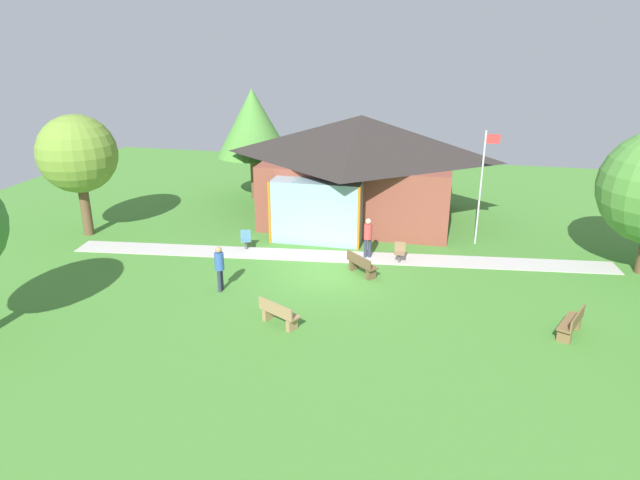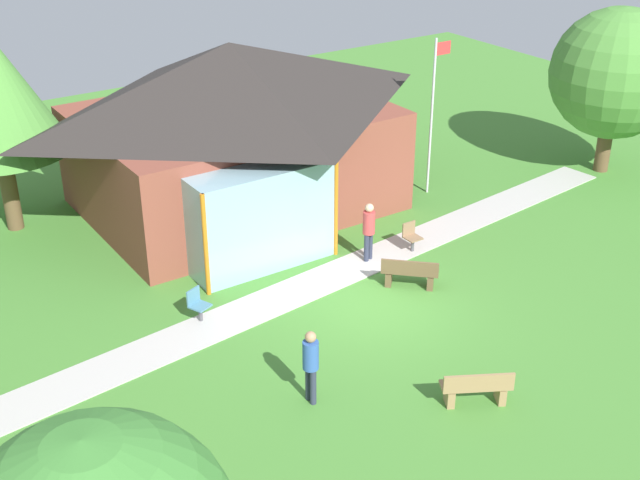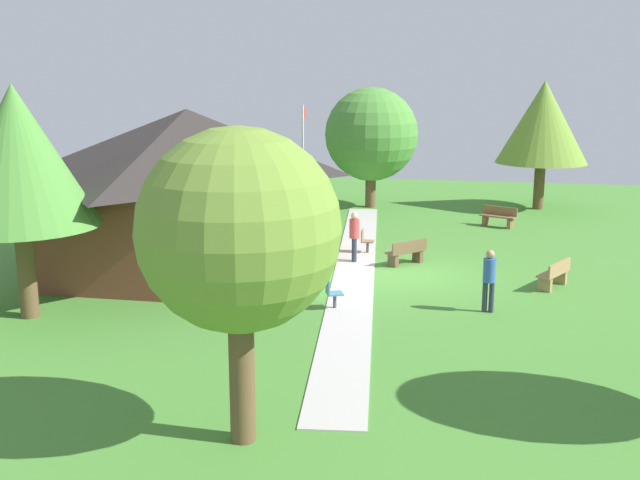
{
  "view_description": "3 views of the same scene",
  "coord_description": "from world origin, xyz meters",
  "px_view_note": "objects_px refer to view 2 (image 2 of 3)",
  "views": [
    {
      "loc": [
        4.18,
        -19.81,
        8.96
      ],
      "look_at": [
        -0.54,
        1.08,
        1.02
      ],
      "focal_mm": 31.43,
      "sensor_mm": 36.0,
      "label": 1
    },
    {
      "loc": [
        -11.41,
        -14.35,
        11.1
      ],
      "look_at": [
        -0.41,
        2.0,
        1.16
      ],
      "focal_mm": 47.1,
      "sensor_mm": 36.0,
      "label": 2
    },
    {
      "loc": [
        -24.28,
        -1.65,
        6.52
      ],
      "look_at": [
        -0.57,
        2.94,
        1.15
      ],
      "focal_mm": 43.51,
      "sensor_mm": 36.0,
      "label": 3
    }
  ],
  "objects_px": {
    "patio_chair_west": "(198,306)",
    "visitor_on_path": "(369,228)",
    "patio_chair_lawn_spare": "(411,238)",
    "pavilion": "(233,125)",
    "bench_front_center": "(476,388)",
    "bench_rear_near_path": "(410,273)",
    "visitor_strolling_lawn": "(311,361)",
    "flagpole": "(433,110)",
    "tree_east_hedge": "(616,74)"
  },
  "relations": [
    {
      "from": "patio_chair_west",
      "to": "visitor_on_path",
      "type": "xyz_separation_m",
      "value": [
        5.36,
        0.19,
        0.61
      ]
    },
    {
      "from": "bench_rear_near_path",
      "to": "tree_east_hedge",
      "type": "bearing_deg",
      "value": 57.72
    },
    {
      "from": "bench_front_center",
      "to": "bench_rear_near_path",
      "type": "height_order",
      "value": "same"
    },
    {
      "from": "flagpole",
      "to": "tree_east_hedge",
      "type": "bearing_deg",
      "value": -17.01
    },
    {
      "from": "bench_front_center",
      "to": "tree_east_hedge",
      "type": "relative_size",
      "value": 0.27
    },
    {
      "from": "pavilion",
      "to": "bench_rear_near_path",
      "type": "relative_size",
      "value": 7.19
    },
    {
      "from": "patio_chair_west",
      "to": "visitor_on_path",
      "type": "height_order",
      "value": "visitor_on_path"
    },
    {
      "from": "patio_chair_lawn_spare",
      "to": "tree_east_hedge",
      "type": "xyz_separation_m",
      "value": [
        9.48,
        1.05,
        3.04
      ]
    },
    {
      "from": "visitor_on_path",
      "to": "visitor_strolling_lawn",
      "type": "relative_size",
      "value": 1.0
    },
    {
      "from": "visitor_strolling_lawn",
      "to": "tree_east_hedge",
      "type": "bearing_deg",
      "value": -70.24
    },
    {
      "from": "flagpole",
      "to": "bench_front_center",
      "type": "bearing_deg",
      "value": -125.45
    },
    {
      "from": "visitor_strolling_lawn",
      "to": "tree_east_hedge",
      "type": "xyz_separation_m",
      "value": [
        15.67,
        5.24,
        2.44
      ]
    },
    {
      "from": "flagpole",
      "to": "visitor_on_path",
      "type": "height_order",
      "value": "flagpole"
    },
    {
      "from": "visitor_on_path",
      "to": "tree_east_hedge",
      "type": "xyz_separation_m",
      "value": [
        10.85,
        0.84,
        2.44
      ]
    },
    {
      "from": "patio_chair_west",
      "to": "flagpole",
      "type": "bearing_deg",
      "value": 174.67
    },
    {
      "from": "tree_east_hedge",
      "to": "visitor_strolling_lawn",
      "type": "bearing_deg",
      "value": -161.51
    },
    {
      "from": "bench_rear_near_path",
      "to": "flagpole",
      "type": "bearing_deg",
      "value": 89.18
    },
    {
      "from": "patio_chair_lawn_spare",
      "to": "patio_chair_west",
      "type": "relative_size",
      "value": 1.0
    },
    {
      "from": "pavilion",
      "to": "flagpole",
      "type": "xyz_separation_m",
      "value": [
        5.81,
        -2.51,
        0.13
      ]
    },
    {
      "from": "bench_front_center",
      "to": "patio_chair_lawn_spare",
      "type": "relative_size",
      "value": 1.77
    },
    {
      "from": "patio_chair_lawn_spare",
      "to": "bench_front_center",
      "type": "bearing_deg",
      "value": 61.57
    },
    {
      "from": "bench_front_center",
      "to": "patio_chair_lawn_spare",
      "type": "height_order",
      "value": "patio_chair_lawn_spare"
    },
    {
      "from": "patio_chair_west",
      "to": "visitor_on_path",
      "type": "bearing_deg",
      "value": 160.13
    },
    {
      "from": "flagpole",
      "to": "patio_chair_west",
      "type": "xyz_separation_m",
      "value": [
        -9.91,
        -2.96,
        -2.42
      ]
    },
    {
      "from": "visitor_on_path",
      "to": "pavilion",
      "type": "bearing_deg",
      "value": -95.02
    },
    {
      "from": "flagpole",
      "to": "bench_front_center",
      "type": "height_order",
      "value": "flagpole"
    },
    {
      "from": "flagpole",
      "to": "visitor_on_path",
      "type": "distance_m",
      "value": 5.63
    },
    {
      "from": "pavilion",
      "to": "visitor_strolling_lawn",
      "type": "bearing_deg",
      "value": -110.21
    },
    {
      "from": "pavilion",
      "to": "patio_chair_lawn_spare",
      "type": "xyz_separation_m",
      "value": [
        2.62,
        -5.49,
        -2.29
      ]
    },
    {
      "from": "bench_rear_near_path",
      "to": "patio_chair_lawn_spare",
      "type": "xyz_separation_m",
      "value": [
        1.36,
        1.58,
        0.01
      ]
    },
    {
      "from": "visitor_strolling_lawn",
      "to": "flagpole",
      "type": "bearing_deg",
      "value": -51.33
    },
    {
      "from": "bench_front_center",
      "to": "visitor_strolling_lawn",
      "type": "relative_size",
      "value": 0.88
    },
    {
      "from": "pavilion",
      "to": "patio_chair_lawn_spare",
      "type": "relative_size",
      "value": 11.56
    },
    {
      "from": "pavilion",
      "to": "flagpole",
      "type": "bearing_deg",
      "value": -23.39
    },
    {
      "from": "bench_front_center",
      "to": "bench_rear_near_path",
      "type": "relative_size",
      "value": 1.1
    },
    {
      "from": "bench_rear_near_path",
      "to": "visitor_strolling_lawn",
      "type": "xyz_separation_m",
      "value": [
        -4.83,
        -2.61,
        0.62
      ]
    },
    {
      "from": "patio_chair_west",
      "to": "visitor_on_path",
      "type": "relative_size",
      "value": 0.49
    },
    {
      "from": "pavilion",
      "to": "visitor_on_path",
      "type": "xyz_separation_m",
      "value": [
        1.26,
        -5.27,
        -1.69
      ]
    },
    {
      "from": "visitor_strolling_lawn",
      "to": "tree_east_hedge",
      "type": "height_order",
      "value": "tree_east_hedge"
    },
    {
      "from": "patio_chair_lawn_spare",
      "to": "tree_east_hedge",
      "type": "bearing_deg",
      "value": -173.7
    },
    {
      "from": "visitor_on_path",
      "to": "patio_chair_lawn_spare",
      "type": "bearing_deg",
      "value": 152.53
    },
    {
      "from": "visitor_on_path",
      "to": "tree_east_hedge",
      "type": "relative_size",
      "value": 0.31
    },
    {
      "from": "pavilion",
      "to": "bench_front_center",
      "type": "bearing_deg",
      "value": -93.58
    },
    {
      "from": "bench_rear_near_path",
      "to": "visitor_strolling_lawn",
      "type": "height_order",
      "value": "visitor_strolling_lawn"
    },
    {
      "from": "flagpole",
      "to": "patio_chair_west",
      "type": "height_order",
      "value": "flagpole"
    },
    {
      "from": "visitor_on_path",
      "to": "tree_east_hedge",
      "type": "height_order",
      "value": "tree_east_hedge"
    },
    {
      "from": "visitor_strolling_lawn",
      "to": "patio_chair_west",
      "type": "bearing_deg",
      "value": 8.49
    },
    {
      "from": "pavilion",
      "to": "patio_chair_west",
      "type": "height_order",
      "value": "pavilion"
    },
    {
      "from": "flagpole",
      "to": "visitor_strolling_lawn",
      "type": "height_order",
      "value": "flagpole"
    },
    {
      "from": "bench_front_center",
      "to": "tree_east_hedge",
      "type": "xyz_separation_m",
      "value": [
        12.84,
        7.26,
        3.06
      ]
    }
  ]
}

